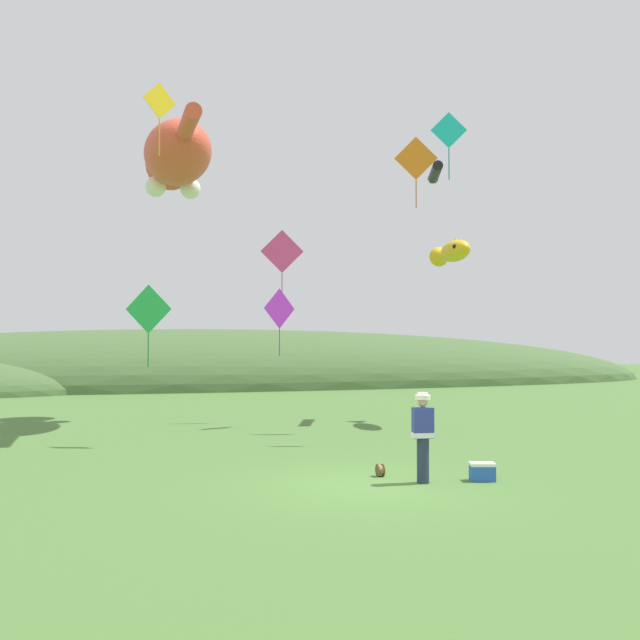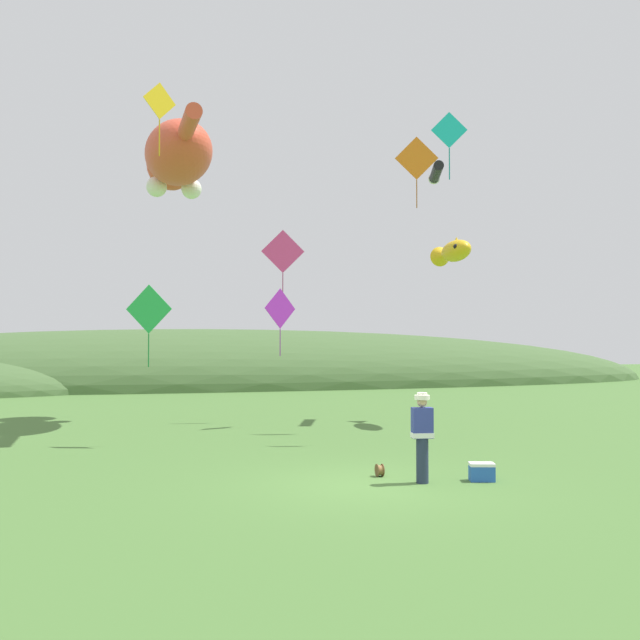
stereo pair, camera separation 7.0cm
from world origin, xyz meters
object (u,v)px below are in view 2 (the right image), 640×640
Objects in this scene: kite_diamond_teal at (449,131)px; festival_attendant at (422,434)px; kite_diamond_gold at (160,102)px; kite_spool at (380,470)px; kite_diamond_violet at (280,309)px; kite_diamond_green at (149,310)px; kite_diamond_orange at (417,159)px; picnic_cooler at (482,472)px; kite_giant_cat at (177,158)px; kite_diamond_pink at (283,252)px; kite_fish_windsock at (453,252)px; kite_tube_streamer at (436,172)px.

festival_attendant is at bearing -120.06° from kite_diamond_teal.
kite_diamond_gold is at bearing -173.81° from kite_diamond_teal.
kite_diamond_violet reaches higher than kite_spool.
kite_diamond_teal is 0.87× the size of kite_diamond_green.
kite_diamond_gold is at bearing -85.08° from kite_diamond_green.
kite_diamond_teal is at bearing 6.19° from kite_diamond_gold.
kite_diamond_green is (-4.24, -3.15, -0.20)m from kite_diamond_violet.
festival_attendant is 0.78× the size of kite_diamond_orange.
picnic_cooler is at bearing -103.40° from kite_diamond_orange.
kite_diamond_pink is (3.63, -0.70, -3.26)m from kite_giant_cat.
kite_diamond_violet reaches higher than festival_attendant.
kite_diamond_violet is (-2.12, 9.87, 3.66)m from picnic_cooler.
kite_giant_cat reaches higher than kite_fish_windsock.
festival_attendant is 15.13m from kite_giant_cat.
kite_diamond_orange reaches higher than kite_diamond_green.
kite_diamond_pink reaches higher than kite_diamond_violet.
picnic_cooler is 11.68m from kite_diamond_orange.
picnic_cooler is 11.42m from kite_diamond_gold.
kite_diamond_pink is (-5.50, 0.74, -2.96)m from kite_tube_streamer.
kite_spool is at bearing -118.04° from kite_diamond_orange.
kite_diamond_violet reaches higher than kite_diamond_green.
picnic_cooler is 11.56m from kite_fish_windsock.
kite_fish_windsock is 10.71m from kite_diamond_green.
kite_diamond_gold is at bearing 137.72° from festival_attendant.
festival_attendant is 0.86× the size of kite_tube_streamer.
picnic_cooler is at bearing -66.14° from kite_giant_cat.
kite_tube_streamer is (9.14, -1.43, -0.29)m from kite_giant_cat.
kite_giant_cat is 3.49× the size of kite_diamond_orange.
kite_fish_windsock is (5.60, 8.38, 5.71)m from kite_spool.
kite_diamond_pink is (-5.51, 2.07, 0.08)m from kite_fish_windsock.
kite_spool is 0.03× the size of kite_giant_cat.
kite_diamond_teal is at bearing -116.27° from kite_fish_windsock.
kite_diamond_violet is at bearing 36.58° from kite_diamond_green.
kite_diamond_green is (-8.24, 1.24, -5.12)m from kite_diamond_teal.
kite_diamond_orange is (3.70, 6.94, 8.44)m from kite_spool.
kite_spool is 11.59m from kite_fish_windsock.
kite_diamond_violet is 6.50m from kite_diamond_orange.
kite_diamond_orange is at bearing -143.01° from kite_fish_windsock.
kite_fish_windsock is 1.23× the size of kite_diamond_violet.
kite_giant_cat is 7.57m from kite_diamond_gold.
kite_fish_windsock is at bearing 67.93° from picnic_cooler.
festival_attendant is 9.98m from kite_diamond_teal.
picnic_cooler is 0.21× the size of kite_fish_windsock.
kite_diamond_teal is (8.06, 0.87, 0.15)m from kite_diamond_gold.
kite_tube_streamer is (5.01, 10.57, 7.93)m from festival_attendant.
kite_diamond_green is (-5.13, 6.62, 2.68)m from festival_attendant.
kite_tube_streamer is 0.85× the size of kite_diamond_pink.
kite_spool is 14.22m from kite_tube_streamer.
kite_giant_cat is 4.12× the size of kite_diamond_teal.
kite_tube_streamer reaches higher than kite_diamond_pink.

